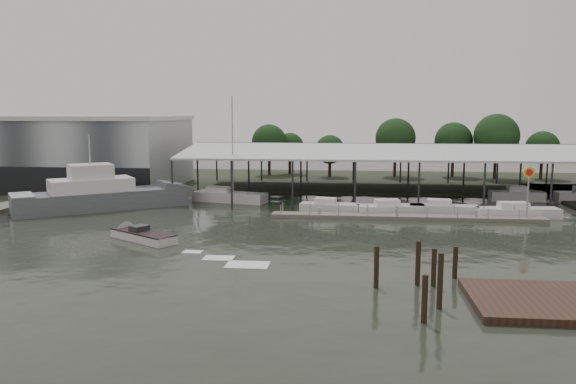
# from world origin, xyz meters

# --- Properties ---
(ground) EXTENTS (200.00, 200.00, 0.00)m
(ground) POSITION_xyz_m (0.00, 0.00, 0.00)
(ground) COLOR #252B23
(ground) RESTS_ON ground
(land_strip_far) EXTENTS (140.00, 30.00, 0.30)m
(land_strip_far) POSITION_xyz_m (0.00, 42.00, 0.10)
(land_strip_far) COLOR #35392B
(land_strip_far) RESTS_ON ground
(land_strip_west) EXTENTS (20.00, 40.00, 0.30)m
(land_strip_west) POSITION_xyz_m (-40.00, 30.00, 0.10)
(land_strip_west) COLOR #35392B
(land_strip_west) RESTS_ON ground
(storage_warehouse) EXTENTS (24.50, 20.50, 10.50)m
(storage_warehouse) POSITION_xyz_m (-28.00, 29.94, 5.29)
(storage_warehouse) COLOR #AAB1B5
(storage_warehouse) RESTS_ON ground
(covered_boat_shed) EXTENTS (58.24, 24.00, 6.96)m
(covered_boat_shed) POSITION_xyz_m (17.00, 28.00, 6.13)
(covered_boat_shed) COLOR silver
(covered_boat_shed) RESTS_ON ground
(trawler_dock) EXTENTS (3.00, 18.00, 0.50)m
(trawler_dock) POSITION_xyz_m (-30.00, 14.00, 0.25)
(trawler_dock) COLOR slate
(trawler_dock) RESTS_ON ground
(floating_dock) EXTENTS (28.00, 2.00, 1.40)m
(floating_dock) POSITION_xyz_m (15.00, 10.00, 0.20)
(floating_dock) COLOR slate
(floating_dock) RESTS_ON ground
(shell_fuel_sign) EXTENTS (1.10, 0.18, 5.55)m
(shell_fuel_sign) POSITION_xyz_m (27.00, 9.99, 3.93)
(shell_fuel_sign) COLOR #989B9E
(shell_fuel_sign) RESTS_ON ground
(grey_trawler) EXTENTS (18.66, 15.52, 8.84)m
(grey_trawler) POSITION_xyz_m (-18.90, 12.63, 1.58)
(grey_trawler) COLOR #5A5F64
(grey_trawler) RESTS_ON ground
(white_sailboat) EXTENTS (9.57, 4.77, 13.09)m
(white_sailboat) POSITION_xyz_m (-5.73, 19.31, 0.65)
(white_sailboat) COLOR silver
(white_sailboat) RESTS_ON ground
(speedboat_underway) EXTENTS (16.28, 11.19, 2.00)m
(speedboat_underway) POSITION_xyz_m (-9.07, -2.15, 0.39)
(speedboat_underway) COLOR silver
(speedboat_underway) RESTS_ON ground
(moored_cruiser_0) EXTENTS (6.71, 3.04, 1.70)m
(moored_cruiser_0) POSITION_xyz_m (6.94, 12.87, 0.61)
(moored_cruiser_0) COLOR silver
(moored_cruiser_0) RESTS_ON ground
(moored_cruiser_1) EXTENTS (7.62, 3.49, 1.70)m
(moored_cruiser_1) POSITION_xyz_m (13.59, 12.44, 0.61)
(moored_cruiser_1) COLOR silver
(moored_cruiser_1) RESTS_ON ground
(moored_cruiser_2) EXTENTS (7.33, 2.67, 1.70)m
(moored_cruiser_2) POSITION_xyz_m (19.21, 13.07, 0.61)
(moored_cruiser_2) COLOR silver
(moored_cruiser_2) RESTS_ON ground
(moored_cruiser_3) EXTENTS (8.57, 2.88, 1.70)m
(moored_cruiser_3) POSITION_xyz_m (26.64, 12.00, 0.61)
(moored_cruiser_3) COLOR silver
(moored_cruiser_3) RESTS_ON ground
(mooring_pilings) EXTENTS (5.63, 8.78, 3.79)m
(mooring_pilings) POSITION_xyz_m (13.57, -14.68, 1.04)
(mooring_pilings) COLOR #2E2117
(mooring_pilings) RESTS_ON ground
(horizon_tree_line) EXTENTS (67.64, 10.24, 10.81)m
(horizon_tree_line) POSITION_xyz_m (24.26, 47.46, 6.06)
(horizon_tree_line) COLOR black
(horizon_tree_line) RESTS_ON ground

